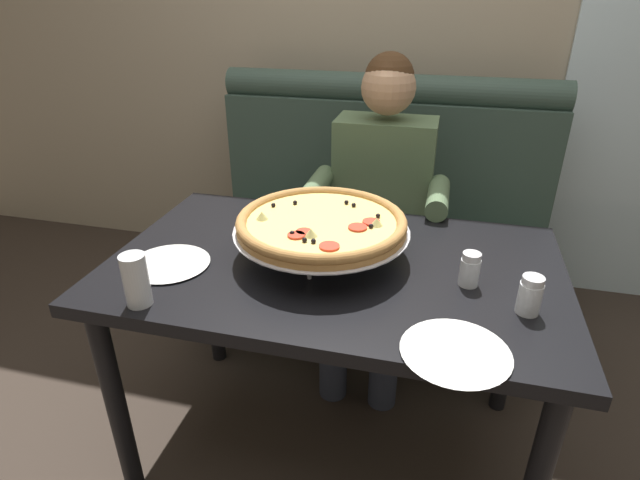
{
  "coord_description": "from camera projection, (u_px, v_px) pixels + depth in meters",
  "views": [
    {
      "loc": [
        0.28,
        -1.29,
        1.5
      ],
      "look_at": [
        -0.04,
        -0.02,
        0.83
      ],
      "focal_mm": 28.38,
      "sensor_mm": 36.0,
      "label": 1
    }
  ],
  "objects": [
    {
      "name": "diner_main",
      "position": [
        379.0,
        201.0,
        2.04
      ],
      "size": [
        0.54,
        0.64,
        1.27
      ],
      "color": "#2D3342",
      "rests_on": "ground_plane"
    },
    {
      "name": "plate_near_left",
      "position": [
        169.0,
        262.0,
        1.49
      ],
      "size": [
        0.24,
        0.24,
        0.02
      ],
      "color": "white",
      "rests_on": "dining_table"
    },
    {
      "name": "patio_chair",
      "position": [
        593.0,
        154.0,
        3.24
      ],
      "size": [
        0.41,
        0.42,
        0.86
      ],
      "color": "black",
      "rests_on": "ground_plane"
    },
    {
      "name": "shaker_oregano",
      "position": [
        470.0,
        271.0,
        1.37
      ],
      "size": [
        0.05,
        0.05,
        0.1
      ],
      "color": "white",
      "rests_on": "dining_table"
    },
    {
      "name": "booth_bench",
      "position": [
        374.0,
        240.0,
        2.43
      ],
      "size": [
        1.59,
        0.78,
        1.13
      ],
      "color": "#384C42",
      "rests_on": "ground_plane"
    },
    {
      "name": "plate_near_right",
      "position": [
        456.0,
        350.0,
        1.13
      ],
      "size": [
        0.25,
        0.25,
        0.02
      ],
      "color": "white",
      "rests_on": "dining_table"
    },
    {
      "name": "back_wall_with_window",
      "position": [
        402.0,
        6.0,
        2.47
      ],
      "size": [
        6.0,
        0.12,
        2.8
      ],
      "primitive_type": "cube",
      "color": "tan",
      "rests_on": "ground_plane"
    },
    {
      "name": "shaker_pepper_flakes",
      "position": [
        530.0,
        298.0,
        1.26
      ],
      "size": [
        0.06,
        0.06,
        0.1
      ],
      "color": "white",
      "rests_on": "dining_table"
    },
    {
      "name": "ground_plane",
      "position": [
        332.0,
        441.0,
        1.85
      ],
      "size": [
        16.0,
        16.0,
        0.0
      ],
      "primitive_type": "plane",
      "color": "#382D26"
    },
    {
      "name": "drinking_glass",
      "position": [
        137.0,
        283.0,
        1.28
      ],
      "size": [
        0.07,
        0.07,
        0.14
      ],
      "color": "silver",
      "rests_on": "dining_table"
    },
    {
      "name": "dining_table",
      "position": [
        334.0,
        288.0,
        1.55
      ],
      "size": [
        1.33,
        0.81,
        0.76
      ],
      "color": "black",
      "rests_on": "ground_plane"
    },
    {
      "name": "pizza",
      "position": [
        321.0,
        224.0,
        1.49
      ],
      "size": [
        0.52,
        0.52,
        0.14
      ],
      "color": "silver",
      "rests_on": "dining_table"
    }
  ]
}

